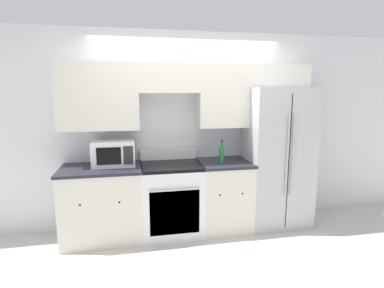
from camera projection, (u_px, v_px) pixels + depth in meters
name	position (u px, v px, depth m)	size (l,w,h in m)	color
ground_plane	(197.00, 241.00, 3.70)	(12.00, 12.00, 0.00)	beige
wall_back	(189.00, 117.00, 4.01)	(8.00, 0.39, 2.60)	silver
lower_cabinets_left	(103.00, 203.00, 3.70)	(0.98, 0.64, 0.92)	silver
lower_cabinets_right	(224.00, 195.00, 4.00)	(0.68, 0.64, 0.92)	silver
oven_range	(171.00, 198.00, 3.87)	(0.75, 0.65, 1.08)	white
refrigerator	(274.00, 156.00, 4.14)	(0.85, 0.81, 1.87)	#B7B7BC
microwave	(114.00, 153.00, 3.70)	(0.51, 0.36, 0.32)	white
bottle	(222.00, 155.00, 3.76)	(0.06, 0.06, 0.32)	#195928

